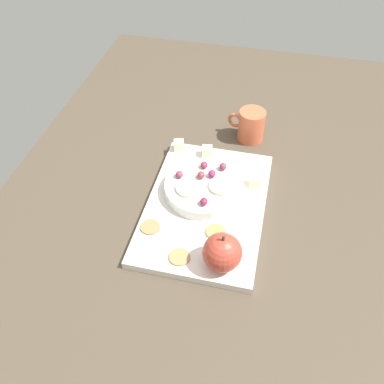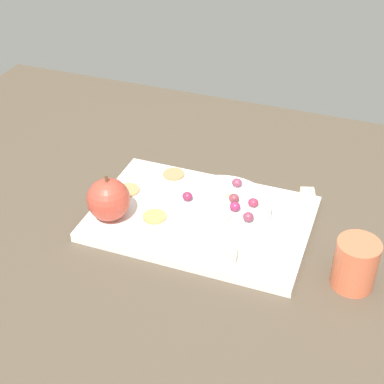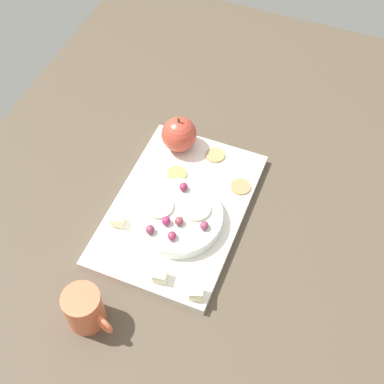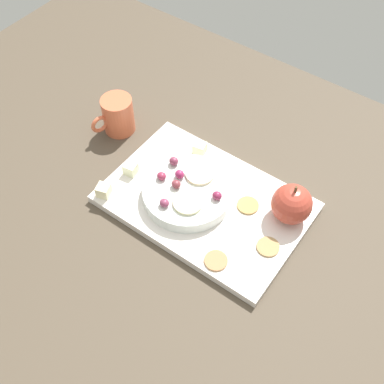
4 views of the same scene
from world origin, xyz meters
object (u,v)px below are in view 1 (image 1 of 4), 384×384
at_px(cheese_cube_2, 207,151).
at_px(serving_dish, 204,187).
at_px(platter, 207,207).
at_px(cheese_cube_1, 179,145).
at_px(apple_whole, 222,252).
at_px(grape_2, 223,167).
at_px(grape_5, 206,202).
at_px(cracker_1, 216,232).
at_px(cheese_cube_0, 254,182).
at_px(cup, 251,125).
at_px(grape_4, 211,174).
at_px(apple_slice_1, 221,187).
at_px(grape_0, 204,165).
at_px(grape_1, 179,174).
at_px(cracker_0, 150,227).
at_px(apple_slice_0, 189,188).
at_px(grape_3, 201,175).
at_px(cracker_2, 179,257).

bearing_deg(cheese_cube_2, serving_dish, -171.86).
relative_size(platter, cheese_cube_1, 15.71).
xyz_separation_m(apple_whole, grape_2, (0.23, 0.04, -0.00)).
bearing_deg(grape_5, apple_whole, -155.27).
xyz_separation_m(platter, cracker_1, (-0.07, -0.03, 0.01)).
xyz_separation_m(cheese_cube_0, cup, (0.19, 0.03, 0.01)).
height_order(grape_4, apple_slice_1, grape_4).
bearing_deg(grape_0, grape_4, -140.12).
distance_m(grape_0, grape_5, 0.11).
relative_size(cheese_cube_0, grape_1, 1.31).
distance_m(cracker_0, apple_slice_1, 0.17).
bearing_deg(grape_4, cheese_cube_0, -78.49).
relative_size(serving_dish, cheese_cube_1, 7.15).
distance_m(serving_dish, apple_slice_0, 0.04).
height_order(apple_whole, cup, apple_whole).
distance_m(serving_dish, cheese_cube_0, 0.11).
bearing_deg(apple_slice_0, grape_0, -13.77).
bearing_deg(serving_dish, grape_3, 33.80).
relative_size(serving_dish, grape_0, 9.34).
bearing_deg(grape_0, apple_slice_1, -137.87).
distance_m(cracker_1, grape_0, 0.17).
bearing_deg(grape_0, cracker_2, -179.55).
distance_m(apple_whole, cheese_cube_0, 0.23).
relative_size(cheese_cube_2, cracker_2, 0.58).
distance_m(platter, grape_2, 0.10).
height_order(cheese_cube_2, grape_4, grape_4).
height_order(grape_2, apple_slice_0, grape_2).
bearing_deg(apple_slice_1, cheese_cube_2, 24.14).
bearing_deg(cracker_1, cracker_2, 143.79).
bearing_deg(cheese_cube_1, cheese_cube_2, -95.12).
height_order(grape_1, apple_slice_1, grape_1).
height_order(grape_0, apple_slice_1, grape_0).
bearing_deg(cracker_0, grape_3, -27.89).
distance_m(cracker_0, apple_slice_0, 0.12).
bearing_deg(cheese_cube_2, grape_3, -175.98).
bearing_deg(cheese_cube_0, grape_2, 82.84).
bearing_deg(serving_dish, cheese_cube_2, 8.14).
bearing_deg(cracker_2, platter, -8.57).
xyz_separation_m(platter, cheese_cube_1, (0.16, 0.10, 0.02)).
bearing_deg(cheese_cube_1, apple_slice_0, -158.35).
relative_size(grape_3, cup, 0.19).
relative_size(grape_0, grape_5, 1.00).
xyz_separation_m(cheese_cube_2, grape_1, (-0.11, 0.04, 0.02)).
height_order(cheese_cube_0, apple_slice_1, apple_slice_1).
bearing_deg(grape_2, cracker_1, -174.51).
bearing_deg(grape_5, grape_3, 19.55).
height_order(apple_whole, apple_slice_0, apple_whole).
xyz_separation_m(serving_dish, apple_slice_0, (-0.03, 0.03, 0.02)).
bearing_deg(cheese_cube_2, cracker_1, -164.20).
xyz_separation_m(grape_0, grape_3, (-0.03, -0.00, 0.00)).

